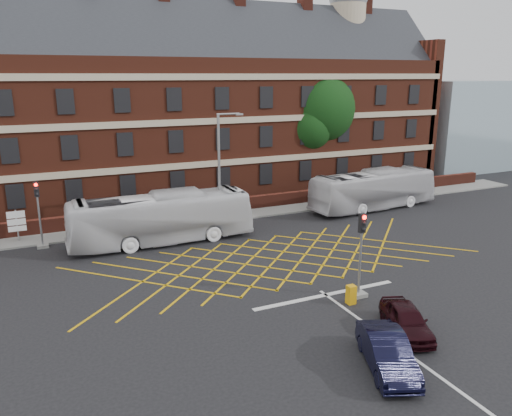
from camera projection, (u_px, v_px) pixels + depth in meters
name	position (u px, v px, depth m)	size (l,w,h in m)	color
ground	(292.00, 271.00, 28.04)	(120.00, 120.00, 0.00)	black
victorian_building	(181.00, 107.00, 45.42)	(51.00, 12.17, 20.40)	#5D2618
boundary_wall	(213.00, 207.00, 39.31)	(56.00, 0.50, 1.10)	#501F15
far_pavement	(218.00, 216.00, 38.56)	(60.00, 3.00, 0.12)	slate
glass_block	(461.00, 124.00, 58.85)	(14.00, 10.00, 10.00)	#99B2BF
box_junction_hatching	(276.00, 259.00, 29.80)	(11.50, 0.12, 0.02)	#CC990C
stop_line	(326.00, 295.00, 24.96)	(8.00, 0.30, 0.02)	silver
centre_line	(416.00, 360.00, 19.26)	(0.15, 14.00, 0.02)	silver
bus_left	(161.00, 218.00, 32.40)	(2.78, 11.89, 3.31)	silver
bus_right	(373.00, 190.00, 40.66)	(2.66, 11.38, 3.17)	silver
car_navy	(387.00, 352.00, 18.59)	(1.43, 4.10, 1.35)	black
car_maroon	(406.00, 320.00, 21.15)	(1.48, 3.67, 1.25)	black
deciduous_tree	(318.00, 114.00, 46.96)	(7.29, 6.86, 11.01)	black
traffic_light_near	(360.00, 263.00, 24.41)	(0.70, 0.70, 4.27)	slate
traffic_light_far	(40.00, 221.00, 31.40)	(0.70, 0.70, 4.27)	slate
street_lamp	(221.00, 194.00, 34.01)	(2.25, 1.00, 8.23)	slate
direction_signs	(17.00, 222.00, 32.43)	(1.10, 0.16, 2.20)	gray
utility_cabinet	(351.00, 295.00, 23.94)	(0.40, 0.38, 0.93)	orange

